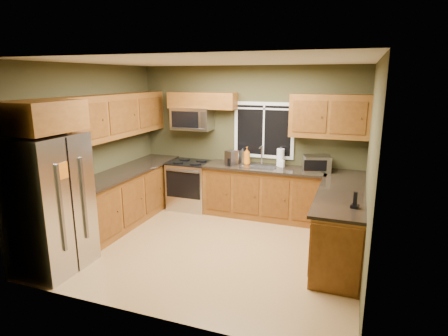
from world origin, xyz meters
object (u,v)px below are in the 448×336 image
Objects in this scene: range at (190,185)px; cordless_phone at (355,203)px; refrigerator at (50,204)px; microwave at (192,119)px; toaster_oven at (317,164)px; kettle at (243,156)px; coffee_maker at (231,158)px; paper_towel_roll at (280,157)px; soap_bottle_b at (282,162)px; soap_bottle_c at (234,157)px; soap_bottle_a at (247,156)px.

range is 3.50m from cordless_phone.
microwave is (0.69, 2.91, 0.83)m from refrigerator.
refrigerator reaches higher than toaster_oven.
coffee_maker is at bearing -121.60° from kettle.
paper_towel_roll is at bearing 124.90° from cordless_phone.
kettle is 0.75m from soap_bottle_b.
soap_bottle_b is at bearing -1.15° from microwave.
soap_bottle_b is at bearing 125.04° from cordless_phone.
microwave is at bearing -178.11° from kettle.
paper_towel_roll is (1.70, 0.18, 0.63)m from range.
paper_towel_roll is 1.84× the size of soap_bottle_c.
soap_bottle_b is 0.92× the size of soap_bottle_c.
kettle is 0.13m from soap_bottle_a.
paper_towel_roll is 2.29m from cordless_phone.
coffee_maker is (1.54, 2.70, 0.17)m from refrigerator.
range is 4.98× the size of soap_bottle_c.
refrigerator reaches higher than soap_bottle_b.
refrigerator reaches higher than soap_bottle_c.
soap_bottle_c is at bearing 16.07° from range.
coffee_maker is 0.94× the size of kettle.
range is 2.43m from toaster_oven.
soap_bottle_b is 0.85× the size of cordless_phone.
soap_bottle_a is (1.10, 0.09, 0.63)m from range.
paper_towel_roll is 0.61m from soap_bottle_a.
range is at bearing -176.70° from soap_bottle_b.
toaster_oven is 0.68m from paper_towel_roll.
paper_towel_roll is 0.90m from soap_bottle_c.
refrigerator is 3.39m from kettle.
soap_bottle_b is at bearing 49.65° from refrigerator.
refrigerator is at bearing -119.74° from coffee_maker.
coffee_maker reaches higher than soap_bottle_c.
coffee_maker is at bearing -177.34° from toaster_oven.
soap_bottle_a is at bearing 175.82° from toaster_oven.
cordless_phone is (2.16, -1.63, -0.06)m from coffee_maker.
kettle is 1.66× the size of soap_bottle_b.
toaster_oven is (2.35, -0.13, -0.65)m from microwave.
cordless_phone reaches higher than range.
microwave is 1.27m from soap_bottle_a.
range is at bearing -175.11° from soap_bottle_a.
toaster_oven is 2.93× the size of soap_bottle_b.
soap_bottle_c is at bearing 63.60° from refrigerator.
kettle is at bearing 58.40° from coffee_maker.
soap_bottle_b is at bearing -58.37° from paper_towel_roll.
range is 3.49× the size of coffee_maker.
toaster_oven is 0.61m from soap_bottle_b.
range is at bearing -179.94° from toaster_oven.
toaster_oven is at bearing -9.26° from soap_bottle_b.
toaster_oven is 1.57× the size of soap_bottle_a.
coffee_maker is (0.85, -0.07, 0.60)m from range.
microwave is at bearing 90.02° from range.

